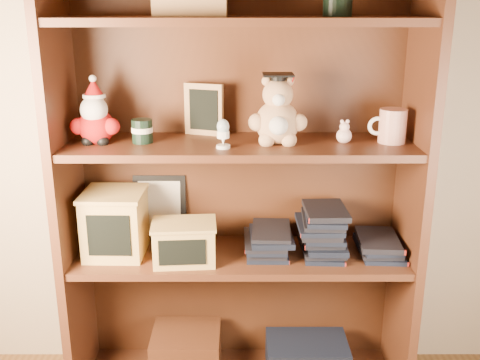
{
  "coord_description": "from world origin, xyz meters",
  "views": [
    {
      "loc": [
        -0.14,
        -0.5,
        1.39
      ],
      "look_at": [
        -0.14,
        1.3,
        0.82
      ],
      "focal_mm": 42.0,
      "sensor_mm": 36.0,
      "label": 1
    }
  ],
  "objects_px": {
    "bookcase": "(239,187)",
    "grad_teddy_bear": "(277,117)",
    "teacher_mug": "(392,126)",
    "treats_box": "(115,223)"
  },
  "relations": [
    {
      "from": "bookcase",
      "to": "treats_box",
      "type": "bearing_deg",
      "value": -173.15
    },
    {
      "from": "bookcase",
      "to": "treats_box",
      "type": "height_order",
      "value": "bookcase"
    },
    {
      "from": "grad_teddy_bear",
      "to": "teacher_mug",
      "type": "relative_size",
      "value": 1.85
    },
    {
      "from": "treats_box",
      "to": "teacher_mug",
      "type": "bearing_deg",
      "value": 0.06
    },
    {
      "from": "treats_box",
      "to": "grad_teddy_bear",
      "type": "bearing_deg",
      "value": -0.63
    },
    {
      "from": "bookcase",
      "to": "teacher_mug",
      "type": "xyz_separation_m",
      "value": [
        0.5,
        -0.05,
        0.23
      ]
    },
    {
      "from": "bookcase",
      "to": "grad_teddy_bear",
      "type": "relative_size",
      "value": 6.87
    },
    {
      "from": "grad_teddy_bear",
      "to": "teacher_mug",
      "type": "height_order",
      "value": "grad_teddy_bear"
    },
    {
      "from": "grad_teddy_bear",
      "to": "treats_box",
      "type": "bearing_deg",
      "value": 179.37
    },
    {
      "from": "bookcase",
      "to": "teacher_mug",
      "type": "distance_m",
      "value": 0.55
    }
  ]
}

